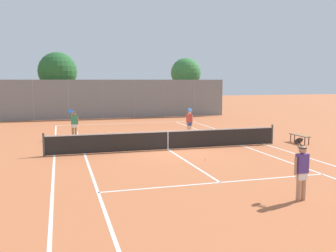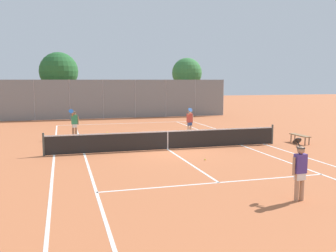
% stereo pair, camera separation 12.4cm
% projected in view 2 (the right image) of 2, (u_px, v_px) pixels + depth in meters
% --- Properties ---
extents(ground_plane, '(120.00, 120.00, 0.00)m').
position_uv_depth(ground_plane, '(168.00, 149.00, 18.89)').
color(ground_plane, '#BC663D').
extents(court_line_markings, '(11.10, 23.90, 0.01)m').
position_uv_depth(court_line_markings, '(168.00, 149.00, 18.89)').
color(court_line_markings, silver).
rests_on(court_line_markings, ground).
extents(tennis_net, '(12.00, 0.10, 1.07)m').
position_uv_depth(tennis_net, '(168.00, 139.00, 18.83)').
color(tennis_net, '#474C47').
rests_on(tennis_net, ground).
extents(player_near_side, '(0.64, 0.75, 1.77)m').
position_uv_depth(player_near_side, '(300.00, 169.00, 10.78)').
color(player_near_side, tan).
rests_on(player_near_side, ground).
extents(player_far_left, '(0.60, 0.78, 1.77)m').
position_uv_depth(player_far_left, '(74.00, 122.00, 22.66)').
color(player_far_left, '#936B4C').
rests_on(player_far_left, ground).
extents(player_far_right, '(0.57, 0.81, 1.77)m').
position_uv_depth(player_far_right, '(190.00, 121.00, 23.68)').
color(player_far_right, beige).
rests_on(player_far_right, ground).
extents(loose_tennis_ball_0, '(0.07, 0.07, 0.07)m').
position_uv_depth(loose_tennis_ball_0, '(200.00, 131.00, 25.28)').
color(loose_tennis_ball_0, '#D1DB33').
rests_on(loose_tennis_ball_0, ground).
extents(loose_tennis_ball_1, '(0.07, 0.07, 0.07)m').
position_uv_depth(loose_tennis_ball_1, '(131.00, 133.00, 24.32)').
color(loose_tennis_ball_1, '#D1DB33').
rests_on(loose_tennis_ball_1, ground).
extents(loose_tennis_ball_2, '(0.07, 0.07, 0.07)m').
position_uv_depth(loose_tennis_ball_2, '(107.00, 132.00, 24.79)').
color(loose_tennis_ball_2, '#D1DB33').
rests_on(loose_tennis_ball_2, ground).
extents(loose_tennis_ball_3, '(0.07, 0.07, 0.07)m').
position_uv_depth(loose_tennis_ball_3, '(205.00, 160.00, 16.33)').
color(loose_tennis_ball_3, '#D1DB33').
rests_on(loose_tennis_ball_3, ground).
extents(courtside_bench, '(0.36, 1.50, 0.47)m').
position_uv_depth(courtside_bench, '(300.00, 136.00, 20.68)').
color(courtside_bench, olive).
rests_on(courtside_bench, ground).
extents(back_fence, '(20.65, 0.08, 3.53)m').
position_uv_depth(back_fence, '(119.00, 99.00, 34.12)').
color(back_fence, gray).
rests_on(back_fence, ground).
extents(tree_behind_left, '(3.53, 3.53, 6.04)m').
position_uv_depth(tree_behind_left, '(59.00, 73.00, 34.54)').
color(tree_behind_left, brown).
rests_on(tree_behind_left, ground).
extents(tree_behind_right, '(3.06, 3.06, 5.73)m').
position_uv_depth(tree_behind_right, '(187.00, 74.00, 38.13)').
color(tree_behind_right, brown).
rests_on(tree_behind_right, ground).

